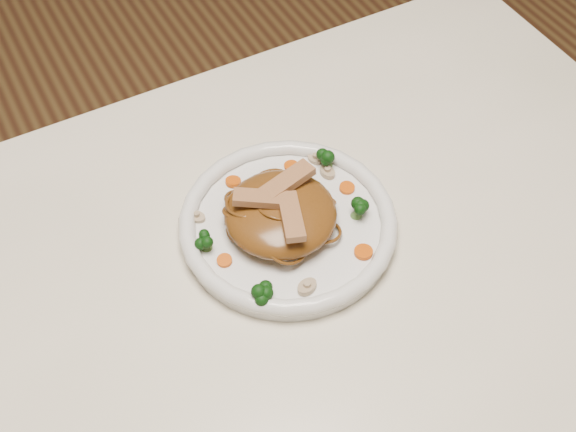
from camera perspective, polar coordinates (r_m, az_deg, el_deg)
name	(u,v)px	position (r m, az deg, el deg)	size (l,w,h in m)	color
table	(264,356)	(0.92, -1.85, -10.66)	(1.20, 0.80, 0.75)	white
plate	(288,227)	(0.89, 0.00, -0.88)	(0.26, 0.26, 0.02)	white
noodle_mound	(280,213)	(0.87, -0.58, 0.19)	(0.13, 0.13, 0.04)	brown
chicken_a	(287,182)	(0.86, -0.10, 2.63)	(0.07, 0.02, 0.01)	tan
chicken_b	(262,199)	(0.85, -1.98, 1.34)	(0.07, 0.02, 0.01)	tan
chicken_c	(291,216)	(0.83, 0.26, -0.04)	(0.07, 0.02, 0.01)	tan
broccoli_0	(328,156)	(0.93, 3.06, 4.60)	(0.03, 0.03, 0.03)	#0B350B
broccoli_1	(206,240)	(0.86, -6.30, -1.87)	(0.02, 0.02, 0.03)	#0B350B
broccoli_2	(265,293)	(0.81, -1.77, -5.93)	(0.02, 0.02, 0.03)	#0B350B
broccoli_3	(357,207)	(0.88, 5.29, 0.72)	(0.03, 0.03, 0.03)	#0B350B
carrot_0	(291,166)	(0.94, 0.23, 3.86)	(0.02, 0.02, 0.01)	#E05708
carrot_1	(224,261)	(0.85, -4.87, -3.41)	(0.02, 0.02, 0.01)	#E05708
carrot_2	(347,188)	(0.92, 4.53, 2.15)	(0.02, 0.02, 0.01)	#E05708
carrot_3	(233,181)	(0.93, -4.21, 2.65)	(0.02, 0.02, 0.01)	#E05708
carrot_4	(363,252)	(0.86, 5.78, -2.75)	(0.02, 0.02, 0.01)	#E05708
mushroom_0	(307,287)	(0.83, 1.46, -5.43)	(0.03, 0.03, 0.01)	beige
mushroom_1	(327,172)	(0.93, 3.03, 3.37)	(0.02, 0.02, 0.01)	beige
mushroom_2	(197,217)	(0.89, -6.96, -0.08)	(0.02, 0.02, 0.01)	beige
mushroom_3	(315,159)	(0.95, 2.09, 4.40)	(0.02, 0.02, 0.01)	beige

